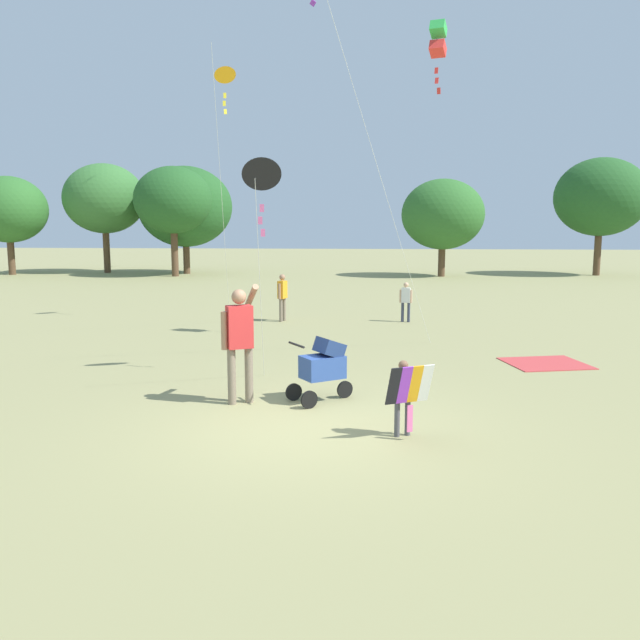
{
  "coord_description": "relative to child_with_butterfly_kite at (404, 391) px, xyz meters",
  "views": [
    {
      "loc": [
        0.84,
        -8.77,
        2.84
      ],
      "look_at": [
        0.06,
        1.44,
        1.3
      ],
      "focal_mm": 36.8,
      "sensor_mm": 36.0,
      "label": 1
    }
  ],
  "objects": [
    {
      "name": "ground_plane",
      "position": [
        -1.31,
        0.3,
        -0.63
      ],
      "size": [
        120.0,
        120.0,
        0.0
      ],
      "primitive_type": "plane",
      "color": "#938E5B"
    },
    {
      "name": "treeline_distant",
      "position": [
        -6.11,
        26.48,
        3.11
      ],
      "size": [
        35.67,
        6.26,
        6.13
      ],
      "color": "brown",
      "rests_on": "ground"
    },
    {
      "name": "child_with_butterfly_kite",
      "position": [
        0.0,
        0.0,
        0.0
      ],
      "size": [
        0.64,
        0.49,
        1.03
      ],
      "color": "#4C4C51",
      "rests_on": "ground"
    },
    {
      "name": "person_adult_flyer",
      "position": [
        -2.49,
        1.45,
        0.46
      ],
      "size": [
        0.58,
        0.7,
        1.89
      ],
      "color": "#7F705B",
      "rests_on": "ground"
    },
    {
      "name": "stroller",
      "position": [
        -1.19,
        1.67,
        -0.03
      ],
      "size": [
        1.06,
        0.88,
        1.03
      ],
      "color": "black",
      "rests_on": "ground"
    },
    {
      "name": "kite_adult_black",
      "position": [
        -2.42,
        3.36,
        3.02
      ],
      "size": [
        0.79,
        2.08,
        3.98
      ],
      "color": "black",
      "rests_on": "ground"
    },
    {
      "name": "kite_orange_delta",
      "position": [
        -4.45,
        9.79,
        6.03
      ],
      "size": [
        0.93,
        4.2,
        6.99
      ],
      "color": "#F4A319",
      "rests_on": "ground"
    },
    {
      "name": "kite_green_novelty",
      "position": [
        0.97,
        6.95,
        6.17
      ],
      "size": [
        2.46,
        3.95,
        7.24
      ],
      "color": "green",
      "rests_on": "ground"
    },
    {
      "name": "person_red_shirt",
      "position": [
        0.56,
        10.16,
        0.04
      ],
      "size": [
        0.36,
        0.19,
        1.14
      ],
      "color": "#33384C",
      "rests_on": "ground"
    },
    {
      "name": "person_sitting_far",
      "position": [
        -2.96,
        10.03,
        0.16
      ],
      "size": [
        0.27,
        0.41,
        1.35
      ],
      "color": "#7F705B",
      "rests_on": "ground"
    },
    {
      "name": "picnic_blanket",
      "position": [
        3.09,
        4.77,
        -0.62
      ],
      "size": [
        1.79,
        1.64,
        0.02
      ],
      "primitive_type": "cube",
      "rotation": [
        0.0,
        0.0,
        0.23
      ],
      "color": "#CC3D3D",
      "rests_on": "ground"
    }
  ]
}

